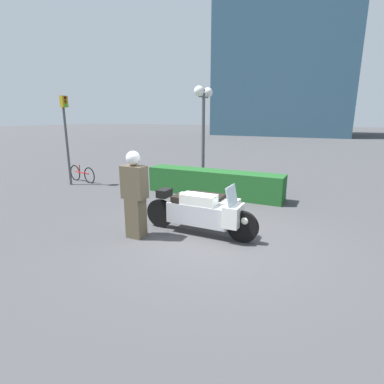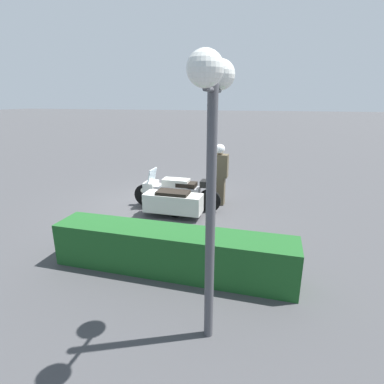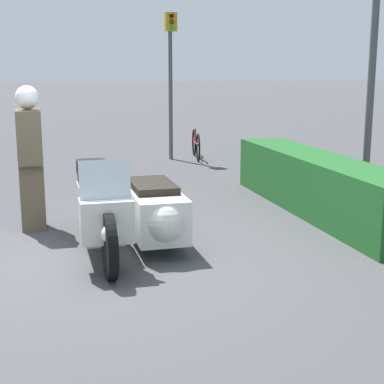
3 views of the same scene
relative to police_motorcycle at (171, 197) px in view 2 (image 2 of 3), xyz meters
name	(u,v)px [view 2 (image 2 of 3)]	position (x,y,z in m)	size (l,w,h in m)	color
ground_plane	(163,206)	(0.41, -0.42, -0.47)	(160.00, 160.00, 0.00)	#424244
police_motorcycle	(171,197)	(0.00, 0.00, 0.00)	(2.65, 1.21, 1.16)	black
officer_rider	(219,173)	(-1.17, -1.08, 0.51)	(0.51, 0.31, 1.85)	brown
hedge_bush_curbside	(172,251)	(-1.01, 2.90, -0.06)	(4.51, 0.76, 0.83)	#1E5623
twin_lamp_post	(212,128)	(-2.02, 4.28, 2.33)	(0.36, 1.13, 3.56)	#4C4C51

